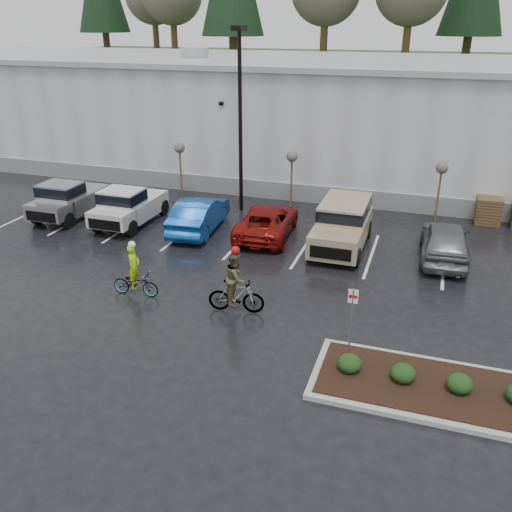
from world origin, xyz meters
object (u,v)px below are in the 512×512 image
(car_red, at_px, (267,221))
(pickup_silver, at_px, (73,197))
(sapling_west, at_px, (180,151))
(sapling_east, at_px, (442,171))
(fire_lane_sign, at_px, (352,312))
(pickup_white, at_px, (132,204))
(cyclist_hivis, at_px, (135,278))
(sapling_mid, at_px, (292,160))
(pallet_stack_a, at_px, (488,210))
(car_blue, at_px, (199,214))
(lamppost, at_px, (240,102))
(car_grey, at_px, (445,240))
(cyclist_olive, at_px, (236,289))
(suv_tan, at_px, (342,226))

(car_red, bearing_deg, pickup_silver, -2.42)
(sapling_west, distance_m, sapling_east, 14.00)
(fire_lane_sign, distance_m, pickup_white, 14.88)
(cyclist_hivis, bearing_deg, sapling_mid, -17.78)
(fire_lane_sign, height_order, pickup_silver, fire_lane_sign)
(sapling_east, height_order, pallet_stack_a, sapling_east)
(car_blue, bearing_deg, pickup_white, -5.45)
(sapling_west, height_order, car_red, sapling_west)
(lamppost, bearing_deg, pallet_stack_a, 9.09)
(lamppost, relative_size, fire_lane_sign, 4.19)
(car_grey, bearing_deg, sapling_west, -18.87)
(car_red, height_order, cyclist_hivis, cyclist_hivis)
(sapling_mid, height_order, cyclist_olive, sapling_mid)
(suv_tan, bearing_deg, cyclist_olive, -109.44)
(sapling_east, relative_size, fire_lane_sign, 1.45)
(sapling_mid, bearing_deg, car_grey, -28.59)
(lamppost, xyz_separation_m, car_red, (2.43, -3.12, -4.97))
(car_blue, bearing_deg, sapling_mid, -132.31)
(pallet_stack_a, bearing_deg, sapling_east, -158.20)
(suv_tan, bearing_deg, fire_lane_sign, -78.04)
(sapling_mid, xyz_separation_m, car_blue, (-3.39, -4.51, -1.91))
(lamppost, xyz_separation_m, cyclist_hivis, (-0.40, -10.50, -5.01))
(pickup_white, distance_m, suv_tan, 10.60)
(car_red, bearing_deg, suv_tan, 168.77)
(pickup_silver, bearing_deg, sapling_west, 47.79)
(sapling_west, bearing_deg, sapling_mid, 0.00)
(pallet_stack_a, xyz_separation_m, car_red, (-10.07, -5.12, 0.04))
(lamppost, distance_m, sapling_west, 5.07)
(car_grey, bearing_deg, car_red, -3.76)
(sapling_west, distance_m, pallet_stack_a, 16.66)
(car_red, distance_m, car_grey, 8.04)
(car_blue, height_order, cyclist_olive, cyclist_olive)
(fire_lane_sign, xyz_separation_m, car_blue, (-8.69, 8.29, -0.59))
(lamppost, height_order, sapling_east, lamppost)
(car_red, height_order, cyclist_olive, cyclist_olive)
(sapling_east, distance_m, pickup_white, 15.33)
(car_grey, bearing_deg, sapling_east, -86.06)
(car_red, bearing_deg, fire_lane_sign, 117.26)
(suv_tan, bearing_deg, pickup_silver, 179.81)
(lamppost, xyz_separation_m, fire_lane_sign, (7.80, -11.80, -4.28))
(pallet_stack_a, height_order, car_red, car_red)
(car_blue, distance_m, car_red, 3.34)
(sapling_mid, relative_size, car_grey, 0.66)
(pallet_stack_a, distance_m, car_grey, 5.72)
(lamppost, distance_m, pallet_stack_a, 13.61)
(sapling_west, distance_m, pickup_white, 4.86)
(pickup_silver, distance_m, cyclist_olive, 13.61)
(cyclist_hivis, bearing_deg, lamppost, -5.80)
(car_grey, bearing_deg, pickup_silver, -1.68)
(sapling_east, distance_m, car_grey, 4.76)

